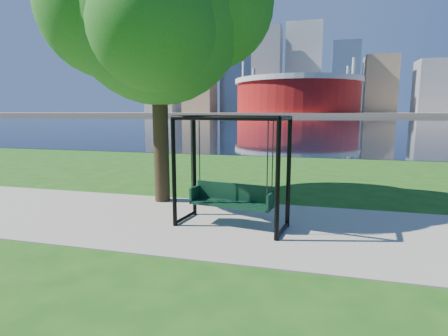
% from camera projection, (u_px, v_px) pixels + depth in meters
% --- Properties ---
extents(ground, '(900.00, 900.00, 0.00)m').
position_uv_depth(ground, '(229.00, 218.00, 8.33)').
color(ground, '#1E5114').
rests_on(ground, ground).
extents(path, '(120.00, 4.00, 0.03)m').
position_uv_depth(path, '(224.00, 224.00, 7.85)').
color(path, '#9E937F').
rests_on(path, ground).
extents(river, '(900.00, 180.00, 0.02)m').
position_uv_depth(river, '(308.00, 120.00, 105.86)').
color(river, black).
rests_on(river, ground).
extents(far_bank, '(900.00, 228.00, 2.00)m').
position_uv_depth(far_bank, '(313.00, 114.00, 300.76)').
color(far_bank, '#937F60').
rests_on(far_bank, ground).
extents(stadium, '(83.00, 83.00, 32.00)m').
position_uv_depth(stadium, '(297.00, 94.00, 233.24)').
color(stadium, maroon).
rests_on(stadium, far_bank).
extents(skyline, '(392.00, 66.00, 96.50)m').
position_uv_depth(skyline, '(309.00, 74.00, 309.09)').
color(skyline, gray).
rests_on(skyline, far_bank).
extents(swing, '(2.51, 1.38, 2.44)m').
position_uv_depth(swing, '(232.00, 174.00, 7.55)').
color(swing, black).
rests_on(swing, ground).
extents(park_tree, '(5.95, 5.38, 7.39)m').
position_uv_depth(park_tree, '(156.00, 11.00, 9.17)').
color(park_tree, black).
rests_on(park_tree, ground).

